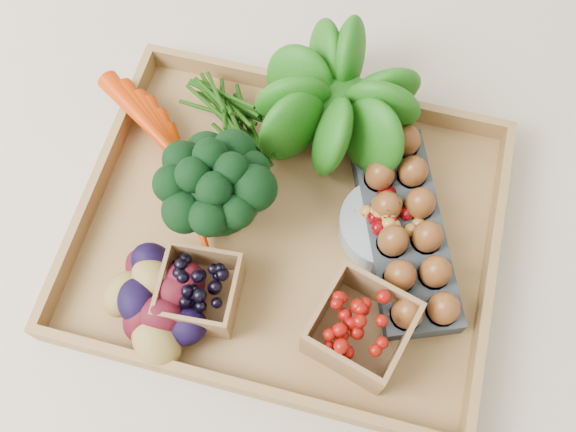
% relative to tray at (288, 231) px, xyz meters
% --- Properties ---
extents(ground, '(4.00, 4.00, 0.00)m').
position_rel_tray_xyz_m(ground, '(0.00, 0.00, -0.01)').
color(ground, beige).
rests_on(ground, ground).
extents(tray, '(0.55, 0.45, 0.01)m').
position_rel_tray_xyz_m(tray, '(0.00, 0.00, 0.00)').
color(tray, '#A27A44').
rests_on(tray, ground).
extents(carrots, '(0.21, 0.15, 0.05)m').
position_rel_tray_xyz_m(carrots, '(-0.17, 0.05, 0.03)').
color(carrots, '#C22E00').
rests_on(carrots, tray).
extents(lettuce, '(0.16, 0.16, 0.16)m').
position_rel_tray_xyz_m(lettuce, '(0.02, 0.17, 0.09)').
color(lettuce, '#0B460A').
rests_on(lettuce, tray).
extents(broccoli, '(0.15, 0.15, 0.12)m').
position_rel_tray_xyz_m(broccoli, '(-0.09, -0.01, 0.07)').
color(broccoli, black).
rests_on(broccoli, tray).
extents(cherry_bowl, '(0.12, 0.12, 0.03)m').
position_rel_tray_xyz_m(cherry_bowl, '(0.13, 0.03, 0.02)').
color(cherry_bowl, '#8C9EA5').
rests_on(cherry_bowl, tray).
extents(egg_carton, '(0.20, 0.30, 0.03)m').
position_rel_tray_xyz_m(egg_carton, '(0.15, 0.03, 0.02)').
color(egg_carton, '#3C454D').
rests_on(egg_carton, tray).
extents(potatoes, '(0.16, 0.16, 0.09)m').
position_rel_tray_xyz_m(potatoes, '(-0.13, -0.14, 0.05)').
color(potatoes, '#400A13').
rests_on(potatoes, tray).
extents(punnet_blackberry, '(0.10, 0.10, 0.07)m').
position_rel_tray_xyz_m(punnet_blackberry, '(-0.08, -0.12, 0.04)').
color(punnet_blackberry, black).
rests_on(punnet_blackberry, tray).
extents(punnet_raspberry, '(0.14, 0.14, 0.08)m').
position_rel_tray_xyz_m(punnet_raspberry, '(0.12, -0.12, 0.05)').
color(punnet_raspberry, '#720905').
rests_on(punnet_raspberry, tray).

